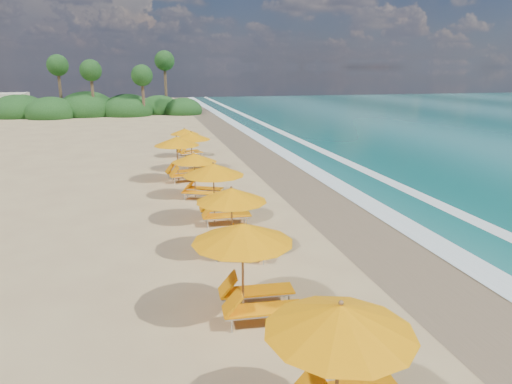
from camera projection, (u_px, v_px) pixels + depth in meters
ground at (256, 221)px, 18.66m from camera, size 160.00×160.00×0.00m
wet_sand at (348, 214)px, 19.56m from camera, size 4.00×160.00×0.01m
surf_foam at (406, 209)px, 20.16m from camera, size 4.00×160.00×0.01m
station_1 at (349, 360)px, 7.51m from camera, size 2.71×2.52×2.48m
station_2 at (251, 263)px, 11.23m from camera, size 2.78×2.60×2.48m
station_3 at (237, 217)px, 14.96m from camera, size 3.02×2.99×2.32m
station_4 at (219, 188)px, 18.25m from camera, size 2.64×2.44×2.43m
station_5 at (198, 172)px, 21.75m from camera, size 2.84×2.82×2.16m
station_6 at (181, 155)px, 25.00m from camera, size 2.94×2.81×2.47m
station_7 at (195, 148)px, 27.61m from camera, size 2.96×2.88×2.34m
station_8 at (187, 140)px, 31.78m from camera, size 2.47×2.39×2.00m
treeline at (96, 108)px, 58.88m from camera, size 25.80×8.80×9.74m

